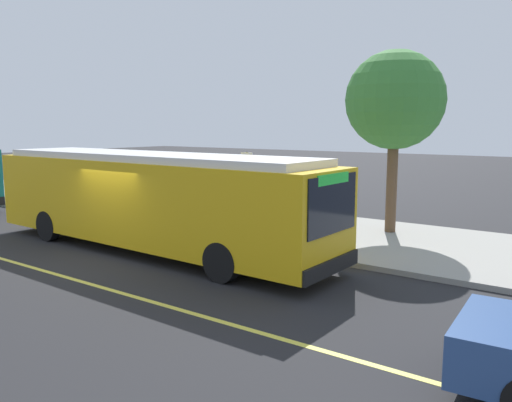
{
  "coord_description": "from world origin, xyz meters",
  "views": [
    {
      "loc": [
        11.78,
        -9.48,
        3.74
      ],
      "look_at": [
        3.89,
        1.47,
        1.77
      ],
      "focal_mm": 35.96,
      "sensor_mm": 36.0,
      "label": 1
    }
  ],
  "objects_px": {
    "route_sign_post": "(247,183)",
    "pedestrian_commuter": "(221,202)",
    "transit_bus_main": "(150,198)",
    "waiting_bench": "(234,207)"
  },
  "relations": [
    {
      "from": "waiting_bench",
      "to": "pedestrian_commuter",
      "type": "distance_m",
      "value": 2.06
    },
    {
      "from": "route_sign_post",
      "to": "pedestrian_commuter",
      "type": "relative_size",
      "value": 1.66
    },
    {
      "from": "transit_bus_main",
      "to": "route_sign_post",
      "type": "height_order",
      "value": "same"
    },
    {
      "from": "route_sign_post",
      "to": "pedestrian_commuter",
      "type": "distance_m",
      "value": 1.94
    },
    {
      "from": "transit_bus_main",
      "to": "pedestrian_commuter",
      "type": "height_order",
      "value": "transit_bus_main"
    },
    {
      "from": "transit_bus_main",
      "to": "route_sign_post",
      "type": "xyz_separation_m",
      "value": [
        1.81,
        2.42,
        0.34
      ]
    },
    {
      "from": "pedestrian_commuter",
      "to": "waiting_bench",
      "type": "bearing_deg",
      "value": 114.77
    },
    {
      "from": "transit_bus_main",
      "to": "pedestrian_commuter",
      "type": "relative_size",
      "value": 7.37
    },
    {
      "from": "route_sign_post",
      "to": "transit_bus_main",
      "type": "bearing_deg",
      "value": -126.74
    },
    {
      "from": "pedestrian_commuter",
      "to": "route_sign_post",
      "type": "bearing_deg",
      "value": -22.03
    }
  ]
}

